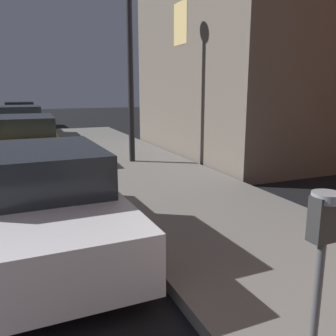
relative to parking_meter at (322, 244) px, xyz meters
name	(u,v)px	position (x,y,z in m)	size (l,w,h in m)	color
parking_meter	(322,244)	(0.00, 0.00, 0.00)	(0.19, 0.19, 1.42)	#59595B
car_white	(42,202)	(-1.51, 3.35, -0.52)	(2.13, 4.20, 1.43)	silver
car_yellow_cab	(26,142)	(-1.51, 9.36, -0.51)	(2.09, 4.42, 1.43)	gold
car_silver	(22,122)	(-1.51, 15.82, -0.51)	(2.16, 4.58, 1.43)	#B7B7BF
car_black	(19,114)	(-1.51, 21.50, -0.52)	(2.04, 4.30, 1.43)	black
street_lamp	(130,37)	(1.25, 8.18, 2.31)	(0.44, 0.44, 5.05)	black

